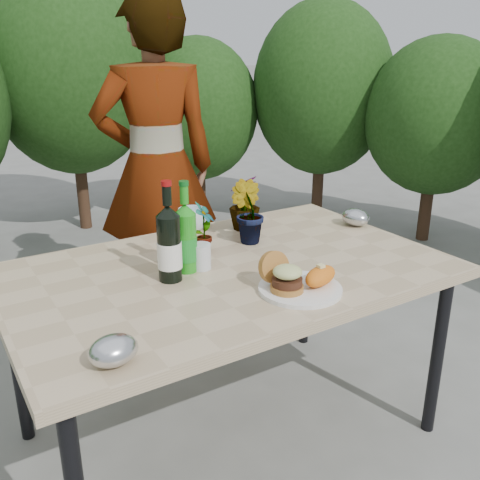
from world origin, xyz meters
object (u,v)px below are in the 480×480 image
dinner_plate (300,289)px  patio_table (229,281)px  person (157,168)px  wine_bottle (169,245)px

dinner_plate → patio_table: bearing=107.3°
patio_table → dinner_plate: dinner_plate is taller
patio_table → dinner_plate: 0.33m
person → wine_bottle: bearing=81.8°
patio_table → wine_bottle: bearing=178.2°
patio_table → person: 1.10m
dinner_plate → person: 1.39m
wine_bottle → dinner_plate: bearing=-43.6°
patio_table → dinner_plate: bearing=-72.7°
dinner_plate → person: (0.09, 1.37, 0.14)m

